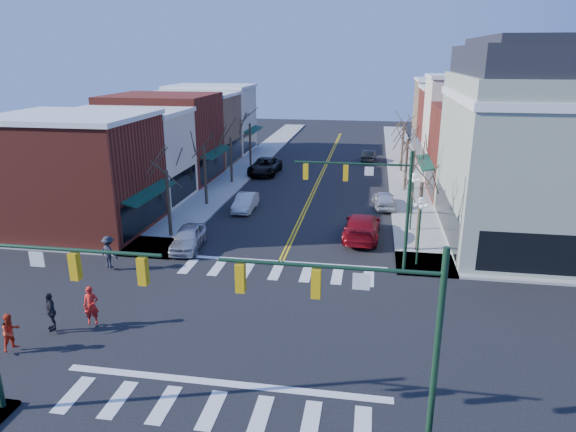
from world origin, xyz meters
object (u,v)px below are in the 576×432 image
at_px(car_right_far, 369,156).
at_px(pedestrian_dark_a, 51,311).
at_px(car_right_mid, 384,200).
at_px(pedestrian_red_b, 11,332).
at_px(car_left_far, 265,166).
at_px(car_left_mid, 245,202).
at_px(pedestrian_dark_b, 109,252).
at_px(victorian_corner, 548,144).
at_px(lamppost_midblock, 413,192).
at_px(car_right_near, 362,226).
at_px(lamppost_corner, 420,220).
at_px(pedestrian_red_a, 91,306).
at_px(car_left_near, 188,238).

relative_size(car_right_far, pedestrian_dark_a, 2.23).
xyz_separation_m(car_right_mid, pedestrian_red_b, (-15.93, -24.69, 0.26)).
bearing_deg(car_left_far, car_left_mid, -83.56).
relative_size(car_left_far, pedestrian_dark_b, 3.10).
height_order(victorian_corner, lamppost_midblock, victorian_corner).
distance_m(car_left_mid, pedestrian_dark_b, 14.09).
bearing_deg(pedestrian_red_b, car_right_far, 3.36).
distance_m(car_right_near, pedestrian_red_b, 22.21).
relative_size(lamppost_corner, lamppost_midblock, 1.00).
height_order(lamppost_corner, pedestrian_red_b, lamppost_corner).
relative_size(car_left_far, car_right_far, 1.48).
bearing_deg(lamppost_midblock, car_right_mid, 107.41).
bearing_deg(victorian_corner, car_right_far, 114.54).
bearing_deg(lamppost_midblock, pedestrian_dark_b, -150.89).
distance_m(car_right_near, car_right_far, 27.06).
distance_m(victorian_corner, car_right_far, 28.74).
relative_size(lamppost_midblock, car_right_near, 0.74).
bearing_deg(pedestrian_red_b, pedestrian_red_a, -19.37).
height_order(lamppost_midblock, car_left_near, lamppost_midblock).
distance_m(car_right_near, pedestrian_red_a, 18.79).
xyz_separation_m(car_right_near, pedestrian_dark_a, (-13.65, -15.16, 0.21)).
xyz_separation_m(car_right_mid, pedestrian_dark_a, (-15.25, -22.88, 0.34)).
relative_size(lamppost_midblock, pedestrian_red_b, 2.60).
relative_size(victorian_corner, car_left_far, 2.35).
bearing_deg(pedestrian_red_a, victorian_corner, 16.99).
height_order(car_left_mid, pedestrian_dark_b, pedestrian_dark_b).
xyz_separation_m(car_left_near, pedestrian_red_a, (-0.90, -10.45, 0.33)).
bearing_deg(pedestrian_dark_a, victorian_corner, 80.27).
bearing_deg(lamppost_corner, lamppost_midblock, 90.00).
relative_size(car_right_far, pedestrian_red_a, 2.19).
height_order(car_left_far, pedestrian_dark_a, pedestrian_dark_a).
distance_m(car_left_near, car_right_mid, 17.31).
height_order(car_left_mid, car_right_mid, car_right_mid).
xyz_separation_m(lamppost_midblock, pedestrian_red_a, (-15.50, -16.36, -1.88)).
distance_m(victorian_corner, pedestrian_red_a, 29.14).
height_order(car_right_mid, pedestrian_red_b, pedestrian_red_b).
distance_m(car_right_far, pedestrian_dark_b, 38.00).
bearing_deg(pedestrian_red_a, car_left_far, 71.07).
height_order(car_right_near, pedestrian_dark_a, pedestrian_dark_a).
relative_size(car_left_far, pedestrian_dark_a, 3.32).
relative_size(car_right_near, pedestrian_red_a, 3.15).
relative_size(lamppost_corner, pedestrian_dark_a, 2.37).
relative_size(lamppost_midblock, car_left_near, 0.98).
xyz_separation_m(lamppost_midblock, pedestrian_red_b, (-17.73, -18.95, -1.98)).
height_order(car_left_mid, car_right_far, car_left_mid).
bearing_deg(car_right_far, pedestrian_red_b, 75.37).
relative_size(car_left_mid, pedestrian_dark_a, 2.28).
height_order(pedestrian_red_a, pedestrian_red_b, pedestrian_red_a).
bearing_deg(car_right_near, car_left_mid, -25.85).
bearing_deg(car_right_near, car_right_mid, -99.34).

